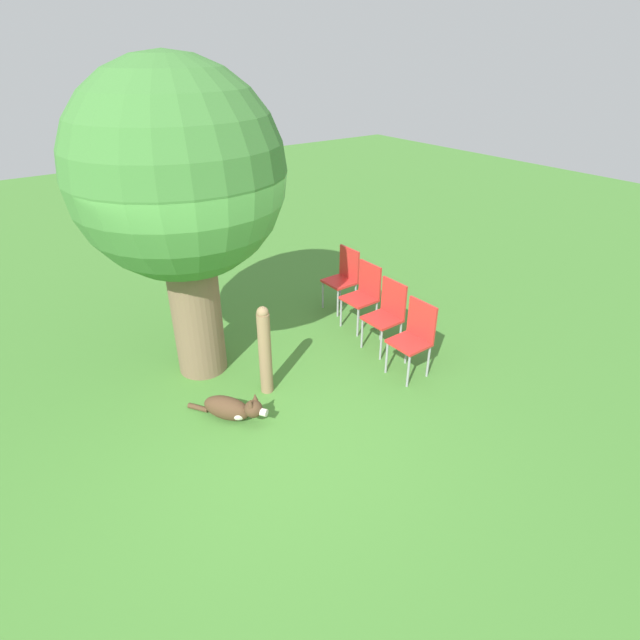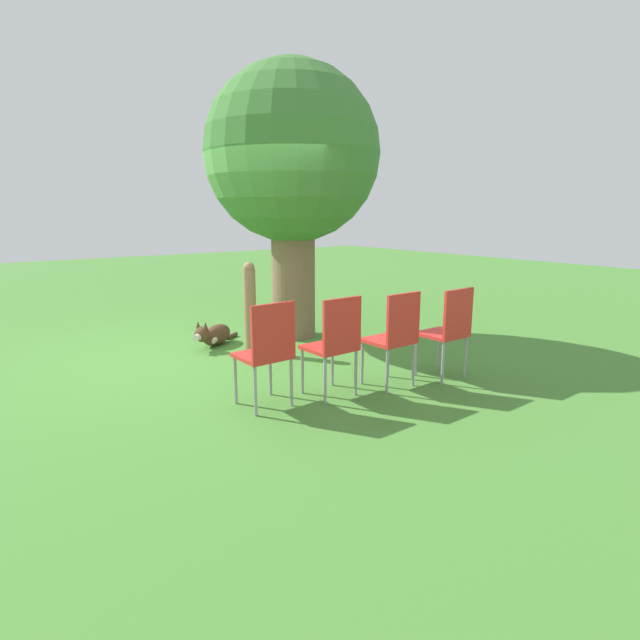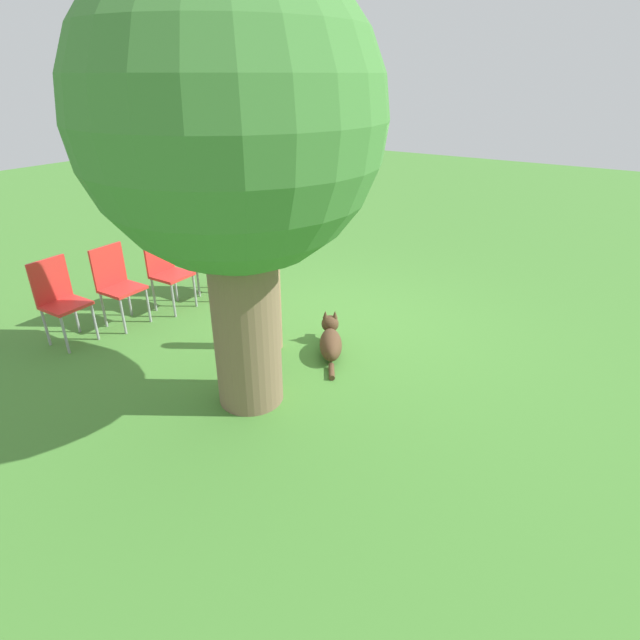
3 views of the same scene
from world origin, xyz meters
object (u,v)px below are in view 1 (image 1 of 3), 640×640
(oak_tree, at_px, (179,180))
(dog, at_px, (232,409))
(fence_post, at_px, (265,350))
(red_chair_0, at_px, (415,334))
(red_chair_1, at_px, (387,311))
(red_chair_3, at_px, (344,275))
(red_chair_2, at_px, (364,292))

(oak_tree, bearing_deg, dog, -98.29)
(fence_post, distance_m, red_chair_0, 1.87)
(red_chair_1, bearing_deg, oak_tree, -25.73)
(red_chair_3, bearing_deg, oak_tree, 4.84)
(oak_tree, height_order, red_chair_1, oak_tree)
(red_chair_1, bearing_deg, red_chair_2, -103.59)
(oak_tree, xyz_separation_m, red_chair_3, (2.56, 0.27, -1.87))
(dog, xyz_separation_m, red_chair_2, (2.58, 0.79, 0.42))
(dog, bearing_deg, oak_tree, 138.26)
(red_chair_0, bearing_deg, oak_tree, -39.66)
(red_chair_2, height_order, red_chair_3, same)
(red_chair_2, bearing_deg, red_chair_1, 76.41)
(fence_post, height_order, red_chair_1, fence_post)
(red_chair_3, bearing_deg, fence_post, 28.11)
(dog, distance_m, red_chair_2, 2.73)
(oak_tree, xyz_separation_m, dog, (-0.17, -1.17, -2.29))
(red_chair_0, xyz_separation_m, red_chair_3, (0.43, 1.96, 0.00))
(fence_post, relative_size, red_chair_1, 1.17)
(oak_tree, bearing_deg, red_chair_3, 6.09)
(red_chair_0, xyz_separation_m, red_chair_2, (0.29, 1.31, 0.00))
(dog, xyz_separation_m, red_chair_0, (2.30, -0.52, 0.42))
(oak_tree, distance_m, red_chair_2, 3.08)
(dog, bearing_deg, red_chair_1, 59.74)
(fence_post, bearing_deg, red_chair_2, 15.40)
(oak_tree, distance_m, red_chair_3, 3.18)
(red_chair_1, bearing_deg, red_chair_0, 76.41)
(oak_tree, height_order, fence_post, oak_tree)
(red_chair_1, relative_size, red_chair_3, 1.00)
(red_chair_0, bearing_deg, dog, -13.93)
(oak_tree, distance_m, red_chair_0, 3.30)
(oak_tree, xyz_separation_m, fence_post, (0.42, -0.93, -1.86))
(red_chair_1, xyz_separation_m, red_chair_2, (0.14, 0.65, 0.00))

